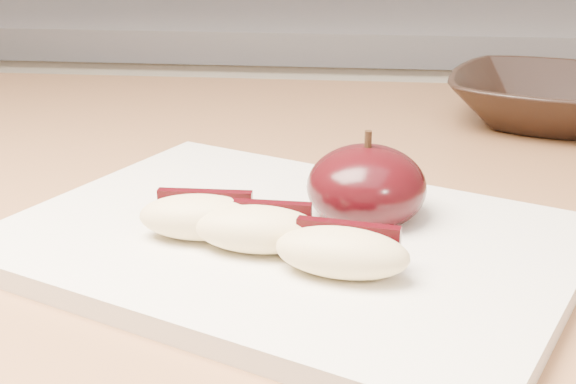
# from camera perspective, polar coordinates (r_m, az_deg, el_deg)

# --- Properties ---
(back_cabinet) EXTENTS (2.40, 0.62, 0.94)m
(back_cabinet) POSITION_cam_1_polar(r_m,az_deg,el_deg) (1.41, 1.74, -5.79)
(back_cabinet) COLOR silver
(back_cabinet) RESTS_ON ground
(cutting_board) EXTENTS (0.39, 0.34, 0.01)m
(cutting_board) POSITION_cam_1_polar(r_m,az_deg,el_deg) (0.47, -0.00, -3.61)
(cutting_board) COLOR silver
(cutting_board) RESTS_ON island_counter
(apple_half) EXTENTS (0.09, 0.09, 0.06)m
(apple_half) POSITION_cam_1_polar(r_m,az_deg,el_deg) (0.49, 5.59, 0.36)
(apple_half) COLOR black
(apple_half) RESTS_ON cutting_board
(apple_wedge_a) EXTENTS (0.07, 0.04, 0.03)m
(apple_wedge_a) POSITION_cam_1_polar(r_m,az_deg,el_deg) (0.46, -6.20, -1.73)
(apple_wedge_a) COLOR beige
(apple_wedge_a) RESTS_ON cutting_board
(apple_wedge_b) EXTENTS (0.07, 0.04, 0.03)m
(apple_wedge_b) POSITION_cam_1_polar(r_m,az_deg,el_deg) (0.44, -2.11, -2.59)
(apple_wedge_b) COLOR beige
(apple_wedge_b) RESTS_ON cutting_board
(apple_wedge_c) EXTENTS (0.07, 0.05, 0.03)m
(apple_wedge_c) POSITION_cam_1_polar(r_m,az_deg,el_deg) (0.41, 3.90, -4.24)
(apple_wedge_c) COLOR beige
(apple_wedge_c) RESTS_ON cutting_board
(bowl) EXTENTS (0.23, 0.23, 0.04)m
(bowl) POSITION_cam_1_polar(r_m,az_deg,el_deg) (0.76, 18.26, 6.25)
(bowl) COLOR black
(bowl) RESTS_ON island_counter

